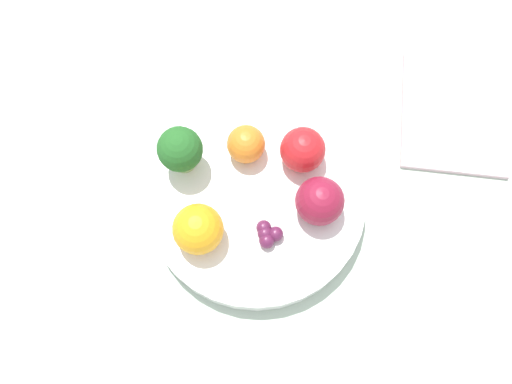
# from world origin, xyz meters

# --- Properties ---
(ground_plane) EXTENTS (6.00, 6.00, 0.00)m
(ground_plane) POSITION_xyz_m (0.00, 0.00, 0.00)
(ground_plane) COLOR gray
(table_surface) EXTENTS (1.20, 1.20, 0.02)m
(table_surface) POSITION_xyz_m (0.00, 0.00, 0.01)
(table_surface) COLOR #B2C6B2
(table_surface) RESTS_ON ground_plane
(bowl) EXTENTS (0.22, 0.22, 0.03)m
(bowl) POSITION_xyz_m (0.00, 0.00, 0.03)
(bowl) COLOR white
(bowl) RESTS_ON table_surface
(broccoli) EXTENTS (0.04, 0.04, 0.06)m
(broccoli) POSITION_xyz_m (-0.06, 0.05, 0.08)
(broccoli) COLOR #99C17A
(broccoli) RESTS_ON bowl
(apple_red) EXTENTS (0.04, 0.04, 0.04)m
(apple_red) POSITION_xyz_m (0.05, 0.03, 0.07)
(apple_red) COLOR red
(apple_red) RESTS_ON bowl
(apple_green) EXTENTS (0.05, 0.05, 0.05)m
(apple_green) POSITION_xyz_m (0.06, -0.03, 0.07)
(apple_green) COLOR maroon
(apple_green) RESTS_ON bowl
(orange_front) EXTENTS (0.05, 0.05, 0.05)m
(orange_front) POSITION_xyz_m (-0.06, -0.03, 0.07)
(orange_front) COLOR orange
(orange_front) RESTS_ON bowl
(orange_back) EXTENTS (0.04, 0.04, 0.04)m
(orange_back) POSITION_xyz_m (0.00, 0.05, 0.07)
(orange_back) COLOR orange
(orange_back) RESTS_ON bowl
(grape_cluster) EXTENTS (0.03, 0.03, 0.01)m
(grape_cluster) POSITION_xyz_m (0.00, -0.04, 0.06)
(grape_cluster) COLOR #5B1E42
(grape_cluster) RESTS_ON bowl
(napkin) EXTENTS (0.15, 0.17, 0.01)m
(napkin) POSITION_xyz_m (0.24, 0.06, 0.02)
(napkin) COLOR beige
(napkin) RESTS_ON table_surface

